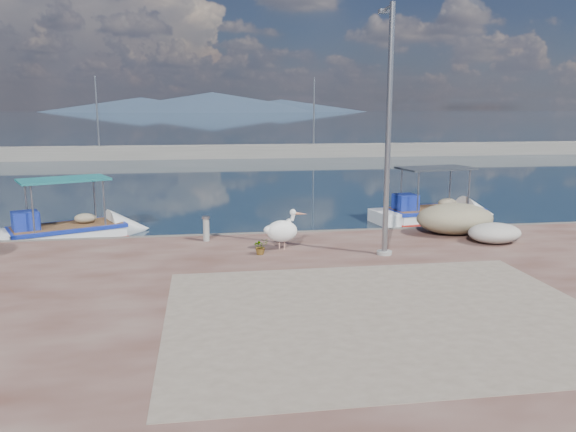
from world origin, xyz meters
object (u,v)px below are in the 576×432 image
at_px(pelican, 283,230).
at_px(boat_left, 66,234).
at_px(boat_right, 432,216).
at_px(lamp_post, 388,140).
at_px(bollard_near, 206,228).

bearing_deg(pelican, boat_left, 151.63).
relative_size(boat_left, boat_right, 0.99).
height_order(lamp_post, bollard_near, lamp_post).
relative_size(boat_right, bollard_near, 7.09).
height_order(boat_left, boat_right, boat_right).
bearing_deg(lamp_post, pelican, 160.00).
xyz_separation_m(boat_right, pelican, (-7.24, -5.84, 0.87)).
relative_size(boat_right, lamp_post, 0.81).
bearing_deg(boat_left, pelican, -55.73).
relative_size(boat_right, pelican, 4.53).
bearing_deg(boat_left, lamp_post, -52.73).
bearing_deg(boat_right, boat_left, 176.06).
bearing_deg(bollard_near, boat_right, 24.95).
xyz_separation_m(boat_left, lamp_post, (10.13, -5.50, 3.60)).
distance_m(boat_left, boat_right, 14.59).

